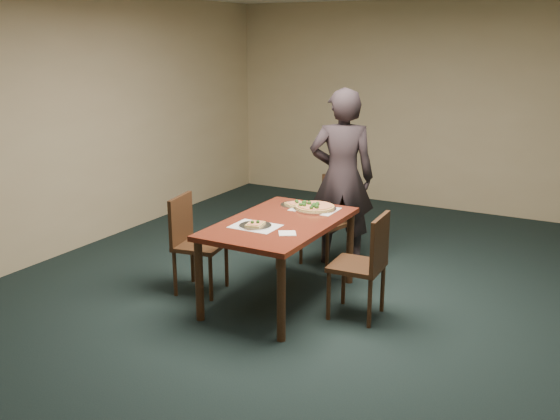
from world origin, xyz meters
The scene contains 13 objects.
ground centered at (0.00, 0.00, 0.00)m, with size 8.00×8.00×0.00m, color black.
room_shell centered at (0.00, 0.00, 1.74)m, with size 8.00×8.00×8.00m.
dining_table centered at (-0.29, 0.13, 0.66)m, with size 0.90×1.50×0.75m.
chair_far centered at (-0.30, 1.26, 0.52)m, with size 0.52×0.52×0.91m.
chair_left centered at (-1.11, -0.06, 0.52)m, with size 0.49×0.49×0.91m.
chair_right centered at (0.51, 0.16, 0.52)m, with size 0.44×0.44×0.91m.
diner centered at (-0.22, 1.33, 0.92)m, with size 0.67×0.44×1.83m, color black.
placemat_main centered at (-0.19, 0.63, 0.75)m, with size 0.42×0.32×0.00m, color white.
placemat_near centered at (-0.40, -0.11, 0.75)m, with size 0.40×0.30×0.00m, color white.
pizza_pan centered at (-0.19, 0.62, 0.77)m, with size 0.40×0.40×0.07m.
slice_plate_near centered at (-0.40, -0.11, 0.76)m, with size 0.28×0.28×0.06m.
slice_plate_far centered at (-0.42, 0.66, 0.76)m, with size 0.28×0.28×0.06m.
napkin centered at (-0.06, -0.16, 0.75)m, with size 0.14×0.14×0.01m, color white.
Camera 1 is at (2.24, -4.48, 2.31)m, focal length 40.00 mm.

